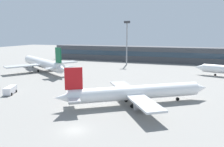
% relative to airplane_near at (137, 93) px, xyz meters
% --- Properties ---
extents(ground_plane, '(400.00, 400.00, 0.00)m').
position_rel_airplane_near_xyz_m(ground_plane, '(-7.10, 21.78, -2.92)').
color(ground_plane, gray).
extents(terminal_building, '(130.89, 12.13, 9.00)m').
position_rel_airplane_near_xyz_m(terminal_building, '(-7.10, 83.25, 1.58)').
color(terminal_building, '#3F4247').
rests_on(terminal_building, ground_plane).
extents(airplane_near, '(33.72, 25.11, 9.59)m').
position_rel_airplane_near_xyz_m(airplane_near, '(0.00, 0.00, 0.00)').
color(airplane_near, white).
rests_on(airplane_near, ground_plane).
extents(airplane_mid, '(40.68, 29.88, 11.48)m').
position_rel_airplane_near_xyz_m(airplane_mid, '(-51.90, 33.41, 0.58)').
color(airplane_mid, white).
rests_on(airplane_mid, ground_plane).
extents(baggage_tug_yellow, '(2.85, 3.90, 1.75)m').
position_rel_airplane_near_xyz_m(baggage_tug_yellow, '(-27.73, 17.60, -2.13)').
color(baggage_tug_yellow, yellow).
rests_on(baggage_tug_yellow, ground_plane).
extents(service_van_white, '(3.77, 5.57, 2.08)m').
position_rel_airplane_near_xyz_m(service_van_white, '(-36.10, -2.77, -1.81)').
color(service_van_white, white).
rests_on(service_van_white, ground_plane).
extents(floodlight_tower_west, '(3.20, 0.80, 23.27)m').
position_rel_airplane_near_xyz_m(floodlight_tower_west, '(-21.04, 65.47, 10.68)').
color(floodlight_tower_west, gray).
rests_on(floodlight_tower_west, ground_plane).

